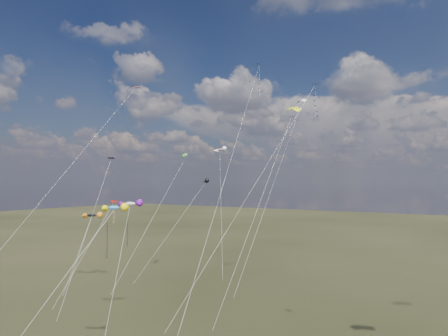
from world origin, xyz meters
The scene contains 15 objects.
utility_pole_near centered at (-38.00, 30.00, 4.09)m, with size 1.40×0.20×8.00m.
utility_pole_far centered at (-46.00, 44.00, 4.09)m, with size 1.40×0.20×8.00m.
diamond_black_high centered at (10.72, 23.76, 27.01)m, with size 10.62×22.87×31.65m.
diamond_navy_tall centered at (2.59, 23.05, 30.95)m, with size 3.49×25.69×36.04m.
diamond_black_mid centered at (-14.44, 7.50, 15.50)m, with size 4.05×12.09×20.71m.
diamond_red_low centered at (-18.15, 13.03, 11.46)m, with size 2.36×12.83×13.94m.
diamond_orange_center centered at (-11.64, 2.04, 20.78)m, with size 5.67×25.12×30.82m.
parafoil_yellow centered at (7.69, 25.08, 28.12)m, with size 3.76×19.58×28.93m.
parafoil_blue_white centered at (4.19, 38.14, 31.88)m, with size 4.40×20.36×32.70m.
parafoil_tricolor centered at (-10.86, 22.56, 21.68)m, with size 5.70×13.56×22.37m.
novelty_black_orange centered at (-22.59, 12.86, 11.43)m, with size 3.55×7.87×12.00m.
novelty_orange_black centered at (-10.08, 27.80, 17.00)m, with size 8.49×11.84×17.57m.
novelty_white_purple centered at (-2.86, 1.95, 14.38)m, with size 7.02×10.63×14.93m.
novelty_redwhite_stripe centered at (-13.19, 37.51, 23.53)m, with size 9.18×11.69×24.17m.
novelty_blue_yellow centered at (4.45, -7.29, 14.62)m, with size 3.95×12.83×15.13m.
Camera 1 is at (30.93, -31.58, 16.96)m, focal length 32.00 mm.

